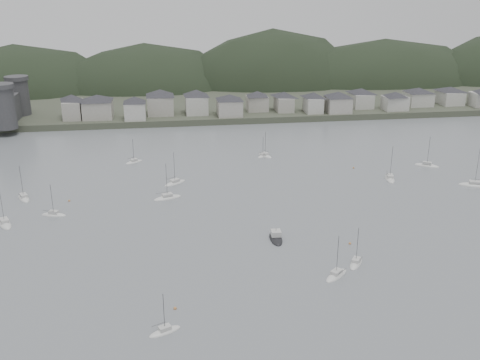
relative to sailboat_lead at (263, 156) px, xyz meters
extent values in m
plane|color=slate|center=(-15.33, -117.50, -0.19)|extent=(900.00, 900.00, 0.00)
cube|color=#383D2D|center=(-15.33, 177.50, 1.31)|extent=(900.00, 250.00, 3.00)
ellipsoid|color=black|center=(-126.20, 154.44, -10.33)|extent=(138.98, 92.48, 81.13)
ellipsoid|color=black|center=(-47.63, 155.37, -10.16)|extent=(132.08, 90.41, 79.74)
ellipsoid|color=black|center=(35.32, 155.44, -12.86)|extent=(133.88, 88.37, 101.41)
ellipsoid|color=black|center=(110.62, 150.41, -10.51)|extent=(165.81, 81.78, 82.55)
cylinder|color=#39383B|center=(-107.33, 48.50, 11.81)|extent=(10.00, 10.00, 18.00)
cylinder|color=#39383B|center=(-107.33, 76.50, 11.31)|extent=(10.00, 10.00, 17.00)
cube|color=#39383B|center=(-107.33, 62.50, 8.81)|extent=(3.50, 30.00, 12.00)
cube|color=#9C988F|center=(-80.33, 64.46, 7.11)|extent=(8.34, 12.91, 8.59)
pyramid|color=#27262B|center=(-80.33, 64.46, 12.90)|extent=(15.78, 15.78, 3.01)
cube|color=#9C988F|center=(-68.65, 63.83, 6.99)|extent=(13.68, 13.35, 8.36)
pyramid|color=#27262B|center=(-68.65, 63.83, 12.63)|extent=(20.07, 20.07, 2.93)
cube|color=#AFADA4|center=(-50.90, 58.52, 6.85)|extent=(9.78, 10.20, 8.08)
pyramid|color=#27262B|center=(-50.90, 58.52, 12.30)|extent=(14.83, 14.83, 2.83)
cube|color=#9C988F|center=(-38.84, 68.15, 7.36)|extent=(12.59, 13.33, 9.09)
pyramid|color=#27262B|center=(-38.84, 68.15, 13.50)|extent=(19.24, 19.24, 3.18)
cube|color=#AFADA4|center=(-21.07, 66.60, 7.25)|extent=(10.74, 12.17, 8.87)
pyramid|color=#27262B|center=(-21.07, 66.60, 13.23)|extent=(17.01, 17.01, 3.10)
cube|color=#9C988F|center=(-5.40, 60.03, 6.66)|extent=(11.63, 12.09, 7.69)
pyramid|color=#27262B|center=(-5.40, 60.03, 11.85)|extent=(17.61, 17.61, 2.69)
cube|color=#9C988F|center=(9.93, 68.70, 6.53)|extent=(10.37, 9.35, 7.44)
pyramid|color=#27262B|center=(9.93, 68.70, 11.55)|extent=(14.65, 14.65, 2.60)
cube|color=#9C988F|center=(23.30, 66.30, 6.42)|extent=(8.24, 12.20, 7.22)
pyramid|color=#27262B|center=(23.30, 66.30, 11.30)|extent=(15.17, 15.17, 2.53)
cube|color=#AFADA4|center=(37.17, 61.05, 6.54)|extent=(8.06, 10.91, 7.46)
pyramid|color=#27262B|center=(37.17, 61.05, 11.58)|extent=(14.08, 14.08, 2.61)
cube|color=#9C988F|center=(49.49, 59.56, 6.64)|extent=(11.73, 11.78, 7.66)
pyramid|color=#27262B|center=(49.49, 59.56, 11.81)|extent=(17.46, 17.46, 2.68)
cube|color=#AFADA4|center=(65.31, 69.41, 6.48)|extent=(10.19, 13.02, 7.33)
pyramid|color=#27262B|center=(65.31, 69.41, 11.43)|extent=(17.23, 17.23, 2.57)
cube|color=#AFADA4|center=(80.22, 60.57, 6.25)|extent=(11.70, 9.81, 6.88)
pyramid|color=#27262B|center=(80.22, 60.57, 10.89)|extent=(15.97, 15.97, 2.41)
cube|color=#AFADA4|center=(97.07, 69.41, 6.31)|extent=(12.83, 12.48, 7.00)
pyramid|color=#27262B|center=(97.07, 69.41, 11.04)|extent=(18.79, 18.79, 2.45)
cube|color=#AFADA4|center=(115.40, 69.93, 6.30)|extent=(11.07, 13.50, 6.97)
pyramid|color=#27262B|center=(115.40, 69.93, 11.00)|extent=(18.25, 18.25, 2.44)
ellipsoid|color=silver|center=(0.00, 0.00, -0.14)|extent=(5.73, 5.78, 1.23)
cube|color=beige|center=(0.00, 0.00, 0.78)|extent=(2.48, 2.49, 0.70)
cylinder|color=#3F3F42|center=(0.00, 0.00, 3.86)|extent=(0.12, 0.12, 7.70)
cylinder|color=#3F3F42|center=(-0.78, 0.79, 1.33)|extent=(2.01, 2.05, 0.10)
ellipsoid|color=silver|center=(57.79, -20.96, -0.14)|extent=(8.96, 7.26, 1.77)
cube|color=beige|center=(57.79, -20.96, 1.05)|extent=(3.67, 3.34, 0.70)
cylinder|color=#3F3F42|center=(57.79, -20.96, 5.56)|extent=(0.12, 0.12, 11.09)
cylinder|color=#3F3F42|center=(56.46, -21.84, 1.60)|extent=(3.38, 2.29, 0.10)
ellipsoid|color=silver|center=(0.92, 0.18, -0.14)|extent=(5.63, 7.91, 1.53)
cube|color=beige|center=(0.92, 0.18, 0.93)|extent=(2.70, 3.14, 0.70)
cylinder|color=#3F3F42|center=(0.92, 0.18, 4.78)|extent=(0.12, 0.12, 9.54)
cylinder|color=#3F3F42|center=(1.54, 1.41, 1.48)|extent=(1.64, 3.11, 0.10)
ellipsoid|color=silver|center=(63.57, -43.12, -0.14)|extent=(10.62, 7.16, 2.04)
cube|color=beige|center=(63.57, -43.12, 1.18)|extent=(4.17, 3.51, 0.70)
cylinder|color=#3F3F42|center=(63.57, -43.12, 6.38)|extent=(0.12, 0.12, 12.73)
cylinder|color=#3F3F42|center=(65.25, -42.37, 1.73)|extent=(4.22, 1.97, 0.10)
ellipsoid|color=silver|center=(5.87, -88.79, -0.14)|extent=(6.07, 7.48, 1.48)
cube|color=beige|center=(5.87, -88.79, 0.90)|extent=(2.79, 3.06, 0.70)
cylinder|color=#3F3F42|center=(5.87, -88.79, 4.64)|extent=(0.12, 0.12, 9.25)
cylinder|color=#3F3F42|center=(6.61, -89.90, 1.45)|extent=(1.93, 2.83, 0.10)
ellipsoid|color=silver|center=(-37.91, -39.56, -0.14)|extent=(9.49, 5.63, 1.81)
cube|color=beige|center=(-37.91, -39.56, 1.07)|extent=(3.63, 2.90, 0.70)
cylinder|color=#3F3F42|center=(-37.91, -39.56, 5.66)|extent=(0.12, 0.12, 11.30)
cylinder|color=#3F3F42|center=(-39.45, -39.04, 1.62)|extent=(3.89, 1.40, 0.10)
ellipsoid|color=silver|center=(-70.76, -48.17, -0.14)|extent=(7.82, 4.40, 1.49)
cube|color=beige|center=(-70.76, -48.17, 0.91)|extent=(2.96, 2.31, 0.70)
cylinder|color=#3F3F42|center=(-70.76, -48.17, 4.67)|extent=(0.12, 0.12, 9.31)
cylinder|color=#3F3F42|center=(-72.04, -48.55, 1.46)|extent=(3.24, 1.05, 0.10)
ellipsoid|color=silver|center=(-49.66, -0.52, -0.14)|extent=(7.23, 5.95, 1.44)
cube|color=beige|center=(-49.66, -0.52, 0.88)|extent=(2.97, 2.72, 0.70)
cylinder|color=#3F3F42|center=(-49.66, -0.52, 4.50)|extent=(0.12, 0.12, 8.98)
cylinder|color=#3F3F42|center=(-50.73, 0.21, 1.43)|extent=(2.73, 1.91, 0.10)
ellipsoid|color=silver|center=(-0.60, -93.71, -0.14)|extent=(7.65, 7.16, 1.59)
cube|color=beige|center=(-0.60, -93.71, 0.96)|extent=(3.25, 3.15, 0.70)
cylinder|color=#3F3F42|center=(-0.60, -93.71, 4.98)|extent=(0.12, 0.12, 9.94)
cylinder|color=#3F3F42|center=(0.47, -94.65, 1.51)|extent=(2.75, 2.44, 0.10)
ellipsoid|color=silver|center=(-39.76, -109.48, -0.14)|extent=(6.88, 4.67, 1.32)
cube|color=beige|center=(-39.76, -109.48, 0.82)|extent=(2.70, 2.28, 0.70)
cylinder|color=#3F3F42|center=(-39.76, -109.48, 4.14)|extent=(0.12, 0.12, 8.25)
cylinder|color=#3F3F42|center=(-40.84, -108.99, 1.37)|extent=(2.74, 1.33, 0.10)
ellipsoid|color=silver|center=(-82.42, -33.11, -0.14)|extent=(6.12, 8.86, 1.70)
cube|color=beige|center=(-82.42, -33.11, 1.01)|extent=(2.97, 3.50, 0.70)
cylinder|color=#3F3F42|center=(-82.42, -33.11, 5.34)|extent=(0.12, 0.12, 10.65)
cylinder|color=#3F3F42|center=(-83.08, -34.50, 1.56)|extent=(1.74, 3.50, 0.10)
ellipsoid|color=silver|center=(-35.12, -26.27, -0.14)|extent=(8.50, 7.48, 1.72)
cube|color=beige|center=(-35.12, -26.27, 1.02)|extent=(3.55, 3.35, 0.70)
cylinder|color=#3F3F42|center=(-35.12, -26.27, 5.40)|extent=(0.12, 0.12, 10.78)
cylinder|color=#3F3F42|center=(-36.34, -25.32, 1.57)|extent=(3.12, 2.47, 0.10)
ellipsoid|color=silver|center=(-83.26, -52.55, -0.14)|extent=(6.72, 9.72, 1.87)
cube|color=beige|center=(-83.26, -52.55, 1.10)|extent=(3.26, 3.84, 0.70)
cylinder|color=#3F3F42|center=(-83.26, -52.55, 5.85)|extent=(0.12, 0.12, 11.68)
cylinder|color=#3F3F42|center=(-83.98, -54.07, 1.65)|extent=(1.90, 3.84, 0.10)
ellipsoid|color=silver|center=(38.38, -32.60, -0.14)|extent=(5.07, 9.73, 1.86)
cube|color=beige|center=(38.38, -32.60, 1.09)|extent=(2.75, 3.64, 0.70)
cylinder|color=#3F3F42|center=(38.38, -32.60, 5.82)|extent=(0.12, 0.12, 11.62)
cylinder|color=#3F3F42|center=(37.99, -30.97, 1.64)|extent=(1.08, 4.09, 0.10)
ellipsoid|color=black|center=(-10.27, -72.74, -0.14)|extent=(3.68, 9.18, 1.99)
cube|color=beige|center=(-10.27, -72.74, 1.51)|extent=(2.66, 2.83, 1.40)
cylinder|color=#3F3F42|center=(-10.27, -72.74, 2.41)|extent=(0.10, 0.10, 1.20)
sphere|color=#BE7B3F|center=(-68.00, -37.46, -0.04)|extent=(0.70, 0.70, 0.70)
sphere|color=#BE7B3F|center=(30.12, -19.32, -0.04)|extent=(0.70, 0.70, 0.70)
sphere|color=#BE7B3F|center=(8.00, -78.47, -0.04)|extent=(0.70, 0.70, 0.70)
sphere|color=#BE7B3F|center=(-37.57, -101.82, -0.04)|extent=(0.70, 0.70, 0.70)
camera|label=1|loc=(-38.23, -197.72, 62.00)|focal=40.24mm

